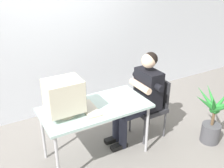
# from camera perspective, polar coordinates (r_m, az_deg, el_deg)

# --- Properties ---
(ground_plane) EXTENTS (12.00, 12.00, 0.00)m
(ground_plane) POSITION_cam_1_polar(r_m,az_deg,el_deg) (3.63, -3.36, -15.08)
(ground_plane) COLOR gray
(wall_back) EXTENTS (8.00, 0.10, 3.00)m
(wall_back) POSITION_cam_1_polar(r_m,az_deg,el_deg) (4.27, -8.87, 13.41)
(wall_back) COLOR silver
(wall_back) RESTS_ON ground_plane
(desk) EXTENTS (1.34, 0.67, 0.74)m
(desk) POSITION_cam_1_polar(r_m,az_deg,el_deg) (3.23, -3.66, -5.81)
(desk) COLOR #B7B7BC
(desk) RESTS_ON ground_plane
(crt_monitor) EXTENTS (0.42, 0.32, 0.44)m
(crt_monitor) POSITION_cam_1_polar(r_m,az_deg,el_deg) (2.96, -10.43, -2.61)
(crt_monitor) COLOR beige
(crt_monitor) RESTS_ON desk
(keyboard) EXTENTS (0.19, 0.42, 0.03)m
(keyboard) POSITION_cam_1_polar(r_m,az_deg,el_deg) (3.14, -4.98, -5.36)
(keyboard) COLOR beige
(keyboard) RESTS_ON desk
(office_chair) EXTENTS (0.42, 0.42, 0.86)m
(office_chair) POSITION_cam_1_polar(r_m,az_deg,el_deg) (3.80, 8.69, -4.28)
(office_chair) COLOR #4C4C51
(office_chair) RESTS_ON ground_plane
(person_seated) EXTENTS (0.75, 0.60, 1.28)m
(person_seated) POSITION_cam_1_polar(r_m,az_deg,el_deg) (3.60, 6.40, -2.30)
(person_seated) COLOR black
(person_seated) RESTS_ON ground_plane
(potted_plant) EXTENTS (0.67, 0.68, 0.85)m
(potted_plant) POSITION_cam_1_polar(r_m,az_deg,el_deg) (3.89, 21.20, -6.95)
(potted_plant) COLOR #4C4C51
(potted_plant) RESTS_ON ground_plane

